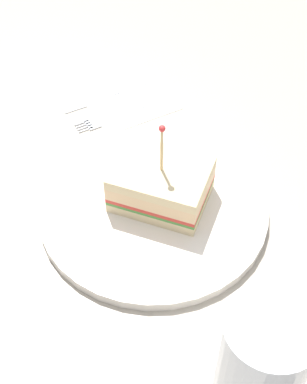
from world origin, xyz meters
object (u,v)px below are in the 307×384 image
object	(u,v)px
drink_glass	(261,360)
knife	(101,98)
sandwich_half_center	(158,182)
napkin	(129,100)
fork	(109,117)
plate	(153,207)

from	to	relation	value
drink_glass	knife	world-z (taller)	drink_glass
sandwich_half_center	napkin	size ratio (longest dim) A/B	1.11
fork	knife	world-z (taller)	same
napkin	fork	world-z (taller)	fork
drink_glass	fork	world-z (taller)	drink_glass
fork	knife	distance (cm)	4.36
sandwich_half_center	napkin	xyz separation A→B (cm)	(16.34, -9.49, -3.52)
plate	fork	distance (cm)	16.87
plate	drink_glass	world-z (taller)	drink_glass
sandwich_half_center	drink_glass	bearing A→B (deg)	159.67
drink_glass	plate	bearing A→B (deg)	-17.97
plate	knife	size ratio (longest dim) A/B	2.06
sandwich_half_center	napkin	distance (cm)	19.22
sandwich_half_center	plate	bearing A→B (deg)	112.34
plate	knife	distance (cm)	21.22
fork	plate	bearing A→B (deg)	158.39
sandwich_half_center	drink_glass	world-z (taller)	sandwich_half_center
sandwich_half_center	knife	size ratio (longest dim) A/B	1.01
fork	knife	xyz separation A→B (cm)	(3.99, -1.75, 0.00)
plate	napkin	xyz separation A→B (cm)	(16.80, -10.62, -0.51)
sandwich_half_center	knife	distance (cm)	20.67
drink_glass	sandwich_half_center	bearing A→B (deg)	-20.33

